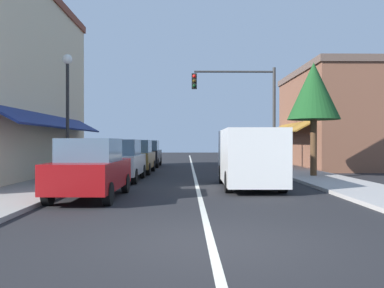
% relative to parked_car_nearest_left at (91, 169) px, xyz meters
% --- Properties ---
extents(ground_plane, '(80.00, 80.00, 0.00)m').
position_rel_parked_car_nearest_left_xyz_m(ground_plane, '(3.22, 12.66, -0.88)').
color(ground_plane, black).
extents(sidewalk_left, '(2.60, 56.00, 0.12)m').
position_rel_parked_car_nearest_left_xyz_m(sidewalk_left, '(-2.28, 12.66, -0.82)').
color(sidewalk_left, gray).
rests_on(sidewalk_left, ground).
extents(sidewalk_right, '(2.60, 56.00, 0.12)m').
position_rel_parked_car_nearest_left_xyz_m(sidewalk_right, '(8.72, 12.66, -0.82)').
color(sidewalk_right, '#A39E99').
rests_on(sidewalk_right, ground).
extents(lane_center_stripe, '(0.14, 52.00, 0.01)m').
position_rel_parked_car_nearest_left_xyz_m(lane_center_stripe, '(3.22, 12.66, -0.88)').
color(lane_center_stripe, silver).
rests_on(lane_center_stripe, ground).
extents(storefront_right_block, '(6.48, 10.20, 6.36)m').
position_rel_parked_car_nearest_left_xyz_m(storefront_right_block, '(12.60, 14.66, 2.30)').
color(storefront_right_block, brown).
rests_on(storefront_right_block, ground).
extents(parked_car_nearest_left, '(1.85, 4.13, 1.77)m').
position_rel_parked_car_nearest_left_xyz_m(parked_car_nearest_left, '(0.00, 0.00, 0.00)').
color(parked_car_nearest_left, maroon).
rests_on(parked_car_nearest_left, ground).
extents(parked_car_second_left, '(1.83, 4.12, 1.77)m').
position_rel_parked_car_nearest_left_xyz_m(parked_car_second_left, '(-0.01, 5.48, 0.00)').
color(parked_car_second_left, '#B7BABF').
rests_on(parked_car_second_left, ground).
extents(parked_car_third_left, '(1.81, 4.11, 1.77)m').
position_rel_parked_car_nearest_left_xyz_m(parked_car_third_left, '(0.13, 9.78, 0.00)').
color(parked_car_third_left, brown).
rests_on(parked_car_third_left, ground).
extents(parked_car_far_left, '(1.80, 4.11, 1.77)m').
position_rel_parked_car_nearest_left_xyz_m(parked_car_far_left, '(0.15, 15.62, 0.00)').
color(parked_car_far_left, black).
rests_on(parked_car_far_left, ground).
extents(van_in_lane, '(2.08, 5.22, 2.12)m').
position_rel_parked_car_nearest_left_xyz_m(van_in_lane, '(5.11, 2.87, 0.27)').
color(van_in_lane, silver).
rests_on(van_in_lane, ground).
extents(traffic_signal_mast_arm, '(4.98, 0.50, 6.08)m').
position_rel_parked_car_nearest_left_xyz_m(traffic_signal_mast_arm, '(6.37, 12.15, 3.25)').
color(traffic_signal_mast_arm, '#333333').
rests_on(traffic_signal_mast_arm, ground).
extents(street_lamp_left_near, '(0.36, 0.36, 4.93)m').
position_rel_parked_car_nearest_left_xyz_m(street_lamp_left_near, '(-1.61, 3.26, 2.43)').
color(street_lamp_left_near, black).
rests_on(street_lamp_left_near, ground).
extents(tree_right_near, '(2.40, 2.40, 5.35)m').
position_rel_parked_car_nearest_left_xyz_m(tree_right_near, '(8.69, 6.79, 3.10)').
color(tree_right_near, '#4C331E').
rests_on(tree_right_near, ground).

